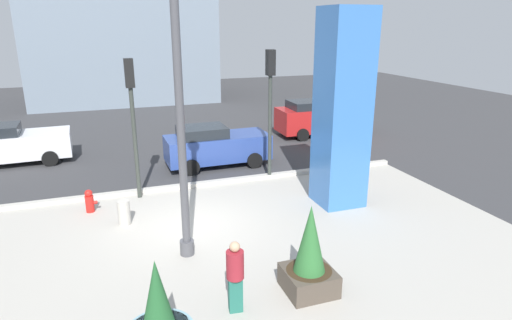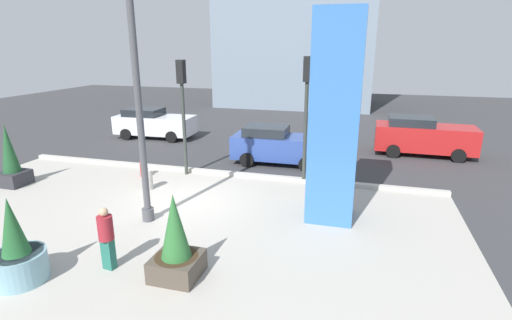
% 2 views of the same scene
% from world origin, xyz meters
% --- Properties ---
extents(ground_plane, '(60.00, 60.00, 0.00)m').
position_xyz_m(ground_plane, '(0.00, 4.00, 0.00)').
color(ground_plane, '#38383A').
extents(plaza_pavement, '(18.00, 10.00, 0.02)m').
position_xyz_m(plaza_pavement, '(0.00, -2.00, 0.00)').
color(plaza_pavement, '#ADA89E').
rests_on(plaza_pavement, ground_plane).
extents(curb_strip, '(18.00, 0.24, 0.16)m').
position_xyz_m(curb_strip, '(0.00, 3.12, 0.08)').
color(curb_strip, '#B7B2A8').
rests_on(curb_strip, ground_plane).
extents(lamp_post, '(0.44, 0.44, 7.27)m').
position_xyz_m(lamp_post, '(-0.39, -1.61, 3.55)').
color(lamp_post, '#4C4C51').
rests_on(lamp_post, ground_plane).
extents(art_pillar_blue, '(1.40, 1.40, 6.20)m').
position_xyz_m(art_pillar_blue, '(4.97, 0.16, 3.10)').
color(art_pillar_blue, '#3870BC').
rests_on(art_pillar_blue, ground_plane).
extents(potted_plant_curbside, '(1.07, 1.07, 2.06)m').
position_xyz_m(potted_plant_curbside, '(1.84, -4.10, 0.82)').
color(potted_plant_curbside, '#4C4238').
rests_on(potted_plant_curbside, ground_plane).
extents(fire_hydrant, '(0.36, 0.26, 0.75)m').
position_xyz_m(fire_hydrant, '(-2.77, 2.05, 0.37)').
color(fire_hydrant, red).
rests_on(fire_hydrant, ground_plane).
extents(concrete_bollard, '(0.36, 0.36, 0.75)m').
position_xyz_m(concrete_bollard, '(-1.80, 0.77, 0.38)').
color(concrete_bollard, '#B2ADA3').
rests_on(concrete_bollard, ground_plane).
extents(traffic_light_corner, '(0.28, 0.42, 4.82)m').
position_xyz_m(traffic_light_corner, '(3.69, 3.08, 3.24)').
color(traffic_light_corner, '#333833').
rests_on(traffic_light_corner, ground_plane).
extents(traffic_light_far_side, '(0.28, 0.42, 4.66)m').
position_xyz_m(traffic_light_far_side, '(-1.19, 2.78, 3.15)').
color(traffic_light_far_side, '#333833').
rests_on(traffic_light_far_side, ground_plane).
extents(car_curb_east, '(4.27, 2.00, 1.71)m').
position_xyz_m(car_curb_east, '(2.16, 5.33, 0.86)').
color(car_curb_east, '#2D4793').
rests_on(car_curb_east, ground_plane).
extents(car_far_lane, '(4.62, 2.09, 1.86)m').
position_xyz_m(car_far_lane, '(8.65, 8.62, 0.94)').
color(car_far_lane, red).
rests_on(car_far_lane, ground_plane).
extents(car_curb_west, '(4.58, 2.15, 1.69)m').
position_xyz_m(car_curb_west, '(-5.90, 8.42, 0.86)').
color(car_curb_west, silver).
rests_on(car_curb_west, ground_plane).
extents(pedestrian_on_sidewalk, '(0.40, 0.40, 1.59)m').
position_xyz_m(pedestrian_on_sidewalk, '(0.11, -4.24, 0.88)').
color(pedestrian_on_sidewalk, '#236656').
rests_on(pedestrian_on_sidewalk, ground_plane).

